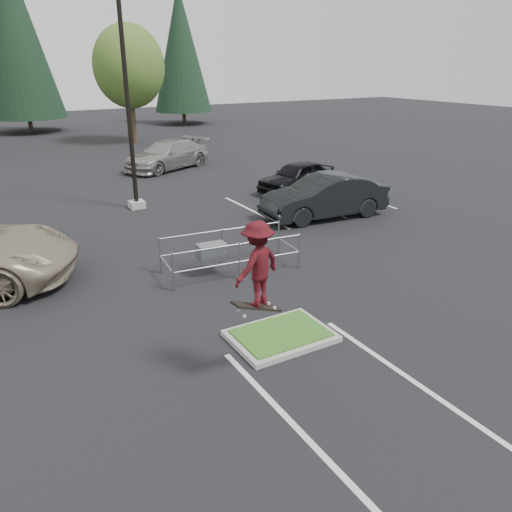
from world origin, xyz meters
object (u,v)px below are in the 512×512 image
decid_c (129,69)px  conif_b (16,34)px  car_r_charc (324,197)px  light_pole (127,95)px  skateboarder (257,265)px  cart_corral (216,251)px  car_far_silver (168,155)px  car_r_black (298,177)px  conif_c (181,49)px

decid_c → conif_b: size_ratio=0.58×
decid_c → car_r_charc: 23.26m
decid_c → car_r_charc: size_ratio=1.67×
light_pole → car_r_charc: light_pole is taller
skateboarder → conif_b: bearing=-109.8°
cart_corral → car_r_charc: car_r_charc is taller
light_pole → car_r_charc: 8.66m
cart_corral → car_far_silver: bearing=79.6°
decid_c → car_far_silver: size_ratio=1.53×
car_r_black → skateboarder: bearing=-50.4°
decid_c → car_far_silver: (-1.32, -10.65, -4.46)m
decid_c → car_r_black: bearing=-83.9°
car_far_silver → car_r_charc: bearing=-16.4°
skateboarder → light_pole: bearing=-115.6°
conif_c → car_r_black: (-6.00, -28.50, -6.14)m
conif_c → skateboarder: size_ratio=6.76×
decid_c → conif_c: 12.65m
decid_c → skateboarder: bearing=-103.1°
light_pole → conif_b: (-0.50, 28.50, 3.29)m
skateboarder → car_r_charc: 11.21m
conif_c → car_r_charc: conif_c is taller
car_far_silver → cart_corral: bearing=-40.8°
decid_c → light_pole: bearing=-107.1°
light_pole → skateboarder: size_ratio=5.47×
cart_corral → car_r_charc: 6.80m
conif_c → car_r_charc: 33.89m
decid_c → cart_corral: 26.79m
cart_corral → car_r_charc: (6.12, 2.96, 0.14)m
light_pole → conif_c: size_ratio=0.81×
conif_b → skateboarder: (-1.20, -41.50, -5.47)m
car_r_charc → car_r_black: 4.28m
light_pole → conif_c: (13.50, 27.50, 2.29)m
conif_b → car_r_black: bearing=-74.8°
conif_c → skateboarder: bearing=-110.6°
decid_c → conif_b: bearing=119.3°
light_pole → conif_c: conif_c is taller
car_r_charc → car_far_silver: car_r_charc is taller
conif_b → car_r_black: conif_b is taller
conif_c → skateboarder: 43.49m
conif_b → skateboarder: bearing=-91.7°
decid_c → skateboarder: (-7.19, -30.83, -2.88)m
conif_c → decid_c: bearing=-129.6°
cart_corral → skateboarder: 5.55m
car_r_charc → skateboarder: bearing=-39.4°
car_far_silver → skateboarder: bearing=-41.2°
conif_b → conif_c: 14.07m
light_pole → car_r_black: bearing=-7.6°
conif_b → car_r_black: (8.00, -29.50, -7.14)m
conif_b → skateboarder: 41.88m
conif_c → car_far_silver: bearing=-114.7°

